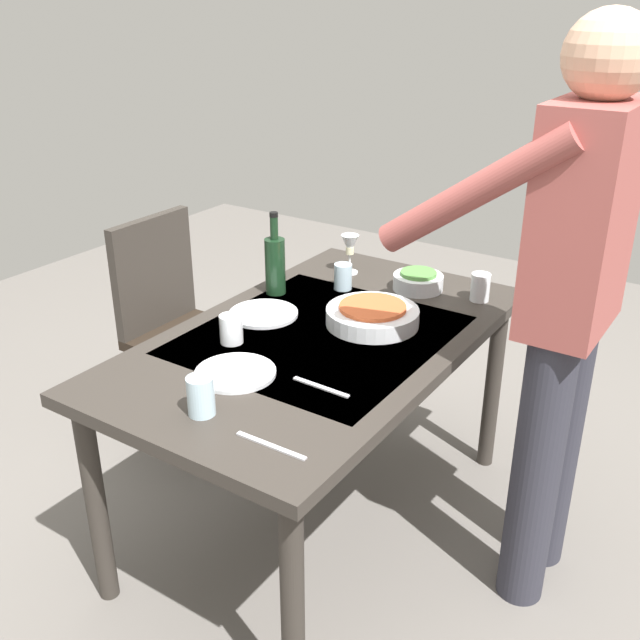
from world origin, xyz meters
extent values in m
plane|color=#66605B|center=(0.00, 0.00, 0.00)|extent=(6.00, 6.00, 0.00)
cube|color=#332D28|center=(0.00, 0.00, 0.71)|extent=(1.45, 0.85, 0.04)
cube|color=#C6AD89|center=(0.00, 0.00, 0.73)|extent=(0.80, 0.72, 0.00)
cylinder|color=#332D28|center=(-0.65, -0.35, 0.35)|extent=(0.06, 0.06, 0.69)
cylinder|color=#332D28|center=(0.65, -0.35, 0.35)|extent=(0.06, 0.06, 0.69)
cylinder|color=#332D28|center=(-0.65, 0.35, 0.35)|extent=(0.06, 0.06, 0.69)
cylinder|color=#332D28|center=(0.65, 0.35, 0.35)|extent=(0.06, 0.06, 0.69)
cube|color=black|center=(-0.17, -0.72, 0.45)|extent=(0.40, 0.40, 0.04)
cube|color=#332D28|center=(-0.17, -0.90, 0.70)|extent=(0.40, 0.04, 0.45)
cylinder|color=#332D28|center=(-0.34, -0.89, 0.23)|extent=(0.04, 0.04, 0.43)
cylinder|color=#332D28|center=(0.00, -0.89, 0.23)|extent=(0.04, 0.04, 0.43)
cylinder|color=#332D28|center=(-0.34, -0.55, 0.23)|extent=(0.04, 0.04, 0.43)
cylinder|color=#332D28|center=(0.00, -0.55, 0.23)|extent=(0.04, 0.04, 0.43)
cylinder|color=#2D2D38|center=(-0.07, 0.70, 0.44)|extent=(0.14, 0.14, 0.88)
cylinder|color=#2D2D38|center=(-0.27, 0.70, 0.44)|extent=(0.14, 0.14, 0.88)
cube|color=#9E4C47|center=(-0.17, 0.70, 1.18)|extent=(0.36, 0.20, 0.60)
sphere|color=tan|center=(-0.17, 0.70, 1.58)|extent=(0.22, 0.22, 0.22)
cylinder|color=#9E4C47|center=(0.00, 0.47, 1.25)|extent=(0.08, 0.52, 0.40)
cylinder|color=#9E4C47|center=(-0.34, 0.47, 1.25)|extent=(0.08, 0.52, 0.40)
cylinder|color=black|center=(-0.20, -0.32, 0.83)|extent=(0.07, 0.07, 0.20)
cylinder|color=black|center=(-0.20, -0.32, 0.97)|extent=(0.03, 0.03, 0.08)
cylinder|color=black|center=(-0.20, -0.32, 1.02)|extent=(0.03, 0.03, 0.02)
cylinder|color=white|center=(-0.51, -0.21, 0.73)|extent=(0.06, 0.06, 0.01)
cylinder|color=white|center=(-0.51, -0.21, 0.77)|extent=(0.01, 0.01, 0.07)
cone|color=white|center=(-0.51, -0.21, 0.84)|extent=(0.07, 0.07, 0.07)
cylinder|color=beige|center=(-0.51, -0.21, 0.82)|extent=(0.03, 0.03, 0.03)
cylinder|color=silver|center=(-0.36, -0.14, 0.78)|extent=(0.06, 0.06, 0.09)
cylinder|color=silver|center=(0.20, -0.20, 0.78)|extent=(0.07, 0.07, 0.09)
cylinder|color=silver|center=(0.56, 0.01, 0.78)|extent=(0.07, 0.07, 0.10)
cylinder|color=silver|center=(-0.54, 0.31, 0.78)|extent=(0.07, 0.07, 0.10)
cylinder|color=silver|center=(-0.16, 0.10, 0.76)|extent=(0.30, 0.30, 0.05)
cylinder|color=#C6562D|center=(-0.16, 0.10, 0.78)|extent=(0.22, 0.22, 0.03)
cylinder|color=silver|center=(-0.51, 0.09, 0.76)|extent=(0.18, 0.18, 0.05)
cylinder|color=#4C843D|center=(-0.51, 0.09, 0.78)|extent=(0.13, 0.13, 0.03)
cylinder|color=silver|center=(0.35, -0.05, 0.74)|extent=(0.23, 0.23, 0.01)
cylinder|color=silver|center=(-0.02, -0.24, 0.74)|extent=(0.23, 0.23, 0.01)
cube|color=silver|center=(0.58, 0.24, 0.73)|extent=(0.02, 0.20, 0.00)
cube|color=silver|center=(0.28, 0.19, 0.73)|extent=(0.02, 0.18, 0.00)
camera|label=1|loc=(1.72, 1.15, 1.73)|focal=41.03mm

